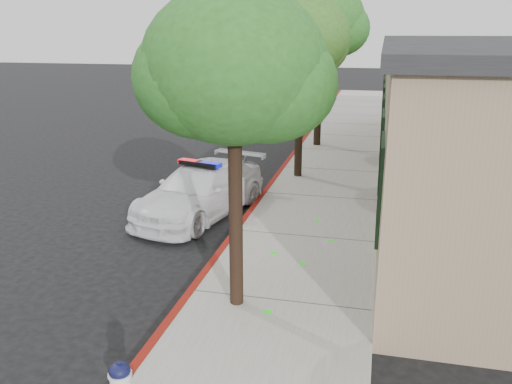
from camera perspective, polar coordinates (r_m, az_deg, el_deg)
The scene contains 8 objects.
ground at distance 9.66m, azimuth -7.26°, elevation -11.10°, with size 120.00×120.00×0.00m, color black.
sidewalk at distance 11.91m, azimuth 5.04°, elevation -5.00°, with size 3.20×60.00×0.15m, color gray.
red_curb at distance 12.20m, azimuth -2.16°, elevation -4.38°, with size 0.14×60.00×0.16m, color maroon.
clapboard_building at distance 17.50m, azimuth 25.13°, elevation 7.53°, with size 7.30×20.89×4.24m.
police_car at distance 13.48m, azimuth -5.96°, elevation 0.18°, with size 2.83×4.74×1.41m.
street_tree_near at distance 8.01m, azimuth -2.35°, elevation 12.56°, with size 3.02×2.75×5.04m.
street_tree_mid at distance 16.17m, azimuth 4.84°, elevation 15.93°, with size 2.84×2.96×5.42m.
street_tree_far at distance 20.85m, azimuth 7.02°, elevation 17.47°, with size 3.50×3.23×6.10m.
Camera 1 is at (3.09, -7.95, 4.53)m, focal length 37.40 mm.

